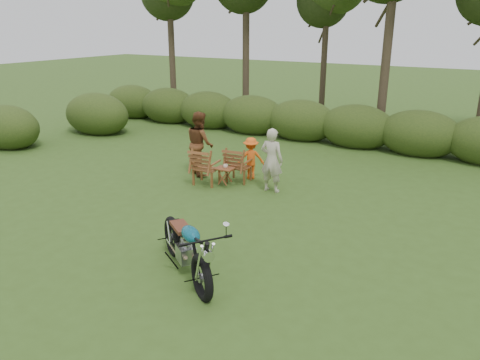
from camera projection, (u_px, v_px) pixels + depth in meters
The scene contains 10 objects.
ground at pixel (203, 253), 8.48m from camera, with size 80.00×80.00×0.00m, color #344E1A.
tree_line at pixel (387, 27), 14.95m from camera, with size 22.52×11.62×8.14m.
motorcycle at pixel (187, 272), 7.82m from camera, with size 2.17×0.83×1.24m, color #0D89AB, non-canonical shape.
lawn_chair_right at pixel (239, 181), 12.27m from camera, with size 0.63×0.63×0.92m, color brown, non-canonical shape.
lawn_chair_left at pixel (207, 184), 12.07m from camera, with size 0.66×0.66×0.96m, color brown, non-canonical shape.
side_table at pixel (225, 177), 11.87m from camera, with size 0.46×0.39×0.48m, color brown, non-canonical shape.
cup at pixel (225, 166), 11.77m from camera, with size 0.12×0.12×0.10m, color #F1DDC6.
adult_a at pixel (271, 191), 11.57m from camera, with size 0.58×0.38×1.58m, color beige.
adult_b at pixel (201, 174), 12.89m from camera, with size 0.84×0.65×1.73m, color brown.
child at pixel (251, 178), 12.51m from camera, with size 0.72×0.41×1.12m, color #F35C16.
Camera 1 is at (4.45, -6.20, 3.98)m, focal length 35.00 mm.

